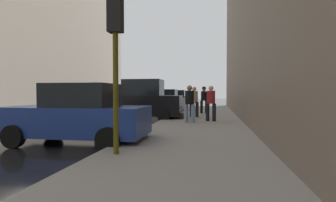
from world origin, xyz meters
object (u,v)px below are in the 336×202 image
Objects in this scene: parked_black_suv at (141,102)px; pedestrian_in_jeans at (189,102)px; pedestrian_in_tan_coat at (194,100)px; pedestrian_in_red_jacket at (211,101)px; traffic_light at (116,37)px; parked_blue_sedan at (78,115)px; parked_dark_green_sedan at (174,99)px; parked_red_hatchback at (181,98)px; pedestrian_with_fedora at (204,99)px; fire_hydrant at (175,110)px; parked_silver_sedan at (163,101)px; duffel_bag at (181,116)px.

pedestrian_in_jeans is at bearing -35.64° from parked_black_suv.
pedestrian_in_tan_coat and pedestrian_in_red_jacket have the same top height.
traffic_light is 9.53m from pedestrian_in_tan_coat.
parked_dark_green_sedan is (-0.00, 19.19, 0.00)m from parked_blue_sedan.
pedestrian_in_tan_coat is (2.91, -17.50, 0.26)m from parked_red_hatchback.
pedestrian_with_fedora is (3.36, -8.83, 0.29)m from parked_dark_green_sedan.
parked_red_hatchback is at bearing 90.00° from parked_dark_green_sedan.
pedestrian_in_red_jacket is (2.01, 7.28, -1.65)m from traffic_light.
traffic_light is at bearing -96.47° from pedestrian_in_tan_coat.
pedestrian_with_fedora reaches higher than parked_red_hatchback.
parked_red_hatchback is 2.47× the size of pedestrian_in_red_jacket.
parked_black_suv is 3.02m from pedestrian_in_tan_coat.
parked_red_hatchback is at bearing 95.95° from fire_hydrant.
pedestrian_with_fedora is (-0.51, 4.75, 0.03)m from pedestrian_in_red_jacket.
parked_silver_sedan is (0.00, 13.11, 0.00)m from parked_blue_sedan.
traffic_light reaches higher than pedestrian_in_red_jacket.
pedestrian_with_fedora is at bearing 80.63° from pedestrian_in_tan_coat.
parked_silver_sedan is 5.58m from fire_hydrant.
parked_silver_sedan is 8.83m from pedestrian_in_jeans.
duffel_bag is at bearing -106.74° from pedestrian_with_fedora.
parked_silver_sedan is at bearing 108.91° from fire_hydrant.
fire_hydrant is 0.20× the size of traffic_light.
fire_hydrant is (1.80, -11.34, -0.35)m from parked_dark_green_sedan.
parked_black_suv is 1.09× the size of parked_dark_green_sedan.
parked_red_hatchback is at bearing 90.00° from parked_silver_sedan.
parked_blue_sedan is 6.00× the size of fire_hydrant.
parked_black_suv is 6.25m from parked_silver_sedan.
parked_dark_green_sedan is (-0.00, 6.07, 0.00)m from parked_silver_sedan.
parked_blue_sedan is at bearing -90.00° from parked_black_suv.
parked_dark_green_sedan is at bearing 101.39° from pedestrian_in_jeans.
pedestrian_with_fedora is at bearing -39.42° from parked_silver_sedan.
traffic_light is (1.85, -26.83, 1.91)m from parked_red_hatchback.
pedestrian_in_jeans is (1.10, -3.07, 0.61)m from fire_hydrant.
pedestrian_in_tan_coat is 1.00× the size of pedestrian_in_jeans.
parked_red_hatchback is 15.17m from pedestrian_with_fedora.
pedestrian_in_red_jacket is (2.06, -2.25, 0.61)m from fire_hydrant.
parked_silver_sedan is 0.99× the size of parked_dark_green_sedan.
pedestrian_in_tan_coat is (1.06, 9.32, -1.65)m from traffic_light.
parked_black_suv is 12.32m from parked_dark_green_sedan.
pedestrian_in_tan_coat reaches higher than duffel_bag.
parked_red_hatchback is 2.47× the size of pedestrian_in_jeans.
parked_blue_sedan is 1.17× the size of traffic_light.
parked_dark_green_sedan is 9.63× the size of duffel_bag.
fire_hydrant is 1.28m from pedestrian_in_tan_coat.
parked_black_suv reaches higher than parked_dark_green_sedan.
parked_black_suv is at bearing -133.89° from pedestrian_with_fedora.
traffic_light is (1.85, -1.68, 1.91)m from parked_blue_sedan.
pedestrian_with_fedora is (3.36, 10.35, 0.29)m from parked_blue_sedan.
parked_red_hatchback is 17.74m from pedestrian_in_tan_coat.
parked_blue_sedan is 2.38× the size of pedestrian_with_fedora.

